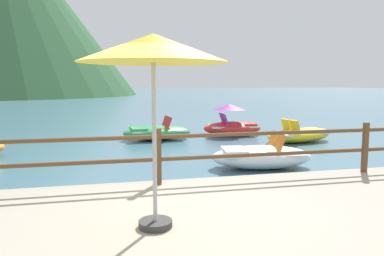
{
  "coord_description": "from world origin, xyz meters",
  "views": [
    {
      "loc": [
        -0.77,
        -4.4,
        2.1
      ],
      "look_at": [
        1.37,
        5.0,
        0.9
      ],
      "focal_mm": 34.18,
      "sensor_mm": 36.0,
      "label": 1
    }
  ],
  "objects_px": {
    "pedal_boat_3": "(157,132)",
    "pedal_boat_0": "(299,135)",
    "beach_umbrella": "(153,51)",
    "pedal_boat_2": "(261,156)",
    "pedal_boat_4": "(232,125)"
  },
  "relations": [
    {
      "from": "pedal_boat_2",
      "to": "pedal_boat_4",
      "type": "height_order",
      "value": "pedal_boat_4"
    },
    {
      "from": "beach_umbrella",
      "to": "pedal_boat_3",
      "type": "xyz_separation_m",
      "value": [
        1.19,
        9.22,
        -2.17
      ]
    },
    {
      "from": "pedal_boat_0",
      "to": "pedal_boat_3",
      "type": "relative_size",
      "value": 1.07
    },
    {
      "from": "beach_umbrella",
      "to": "pedal_boat_0",
      "type": "bearing_deg",
      "value": 51.26
    },
    {
      "from": "pedal_boat_0",
      "to": "pedal_boat_2",
      "type": "height_order",
      "value": "pedal_boat_2"
    },
    {
      "from": "beach_umbrella",
      "to": "pedal_boat_3",
      "type": "bearing_deg",
      "value": 82.62
    },
    {
      "from": "pedal_boat_4",
      "to": "pedal_boat_2",
      "type": "bearing_deg",
      "value": -101.85
    },
    {
      "from": "beach_umbrella",
      "to": "pedal_boat_3",
      "type": "height_order",
      "value": "beach_umbrella"
    },
    {
      "from": "beach_umbrella",
      "to": "pedal_boat_3",
      "type": "relative_size",
      "value": 0.86
    },
    {
      "from": "beach_umbrella",
      "to": "pedal_boat_4",
      "type": "xyz_separation_m",
      "value": [
        4.3,
        9.7,
        -2.02
      ]
    },
    {
      "from": "pedal_boat_3",
      "to": "pedal_boat_0",
      "type": "bearing_deg",
      "value": -18.6
    },
    {
      "from": "pedal_boat_2",
      "to": "pedal_boat_3",
      "type": "xyz_separation_m",
      "value": [
        -1.93,
        5.1,
        -0.02
      ]
    },
    {
      "from": "pedal_boat_2",
      "to": "pedal_boat_4",
      "type": "relative_size",
      "value": 1.09
    },
    {
      "from": "pedal_boat_0",
      "to": "pedal_boat_4",
      "type": "relative_size",
      "value": 1.15
    },
    {
      "from": "pedal_boat_3",
      "to": "pedal_boat_4",
      "type": "bearing_deg",
      "value": 8.69
    }
  ]
}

